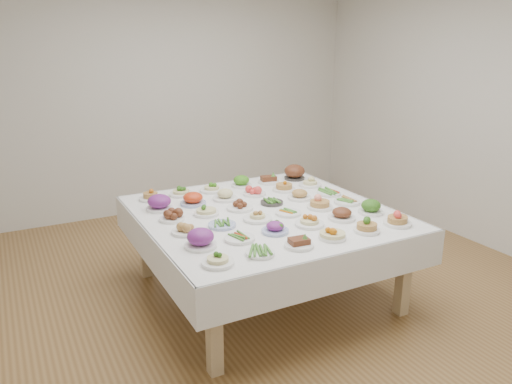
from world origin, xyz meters
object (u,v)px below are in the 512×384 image
dish_18 (172,215)px  dish_35 (295,173)px  display_table (264,220)px  dish_0 (218,258)px

dish_18 → dish_35: 1.62m
dish_18 → dish_35: bearing=21.4°
display_table → dish_0: (-0.75, -0.76, 0.11)m
dish_0 → dish_35: dish_35 is taller
display_table → dish_35: (0.76, 0.75, 0.14)m
dish_0 → display_table: bearing=45.2°
dish_18 → dish_35: dish_35 is taller
dish_0 → dish_35: 2.13m
dish_18 → dish_35: size_ratio=0.97×
dish_0 → dish_35: bearing=44.9°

